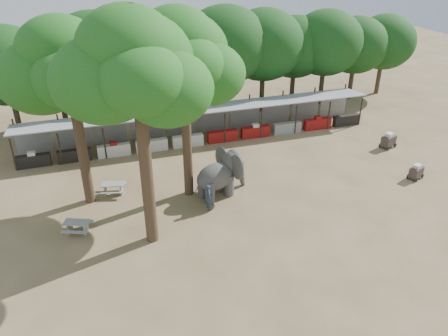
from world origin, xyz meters
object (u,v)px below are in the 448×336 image
object	(u,v)px
cart_back	(389,140)
picnic_table_far	(113,187)
yard_tree_left	(66,69)
yard_tree_center	(133,69)
cart_front	(416,172)
elephant	(222,174)
yard_tree_back	(180,58)
handler	(209,197)
picnic_table_near	(77,226)

from	to	relation	value
cart_back	picnic_table_far	bearing A→B (deg)	160.31
yard_tree_left	cart_back	world-z (taller)	yard_tree_left
yard_tree_center	cart_front	world-z (taller)	yard_tree_center
yard_tree_center	cart_front	size ratio (longest dim) A/B	9.65
elephant	cart_back	distance (m)	14.52
yard_tree_back	picnic_table_far	size ratio (longest dim) A/B	6.59
yard_tree_center	cart_back	bearing A→B (deg)	16.60
picnic_table_far	cart_back	size ratio (longest dim) A/B	1.20
cart_front	cart_back	xyz separation A→B (m)	(1.26, 4.71, 0.08)
picnic_table_far	yard_tree_center	bearing A→B (deg)	-61.45
yard_tree_back	cart_back	world-z (taller)	yard_tree_back
picnic_table_far	cart_front	distance (m)	19.93
elephant	picnic_table_far	xyz separation A→B (m)	(-6.49, 2.07, -0.94)
cart_back	elephant	bearing A→B (deg)	169.19
yard_tree_left	handler	world-z (taller)	yard_tree_left
yard_tree_back	handler	world-z (taller)	yard_tree_back
yard_tree_left	yard_tree_center	size ratio (longest dim) A/B	0.92
yard_tree_left	elephant	xyz separation A→B (m)	(8.08, -1.85, -6.78)
elephant	picnic_table_near	size ratio (longest dim) A/B	2.16
cart_back	yard_tree_center	bearing A→B (deg)	175.41
picnic_table_far	cart_back	bearing A→B (deg)	15.02
yard_tree_back	elephant	bearing A→B (deg)	-22.10
yard_tree_left	yard_tree_back	xyz separation A→B (m)	(6.00, -1.00, 0.34)
yard_tree_left	elephant	distance (m)	10.71
yard_tree_left	cart_front	distance (m)	22.79
yard_tree_back	picnic_table_far	bearing A→B (deg)	164.46
yard_tree_left	cart_back	bearing A→B (deg)	1.97
handler	cart_front	xyz separation A→B (m)	(14.26, -0.66, -0.31)
yard_tree_left	yard_tree_center	distance (m)	5.92
yard_tree_center	cart_front	bearing A→B (deg)	3.34
elephant	picnic_table_near	bearing A→B (deg)	170.87
cart_front	picnic_table_near	bearing A→B (deg)	155.41
yard_tree_center	yard_tree_back	distance (m)	5.04
yard_tree_left	handler	xyz separation A→B (m)	(6.83, -3.29, -7.38)
yard_tree_back	yard_tree_left	bearing A→B (deg)	170.54
yard_tree_left	cart_front	size ratio (longest dim) A/B	8.83
yard_tree_left	picnic_table_far	bearing A→B (deg)	7.99
picnic_table_near	cart_back	xyz separation A→B (m)	(23.00, 4.12, 0.13)
handler	picnic_table_far	distance (m)	6.31
cart_back	cart_front	bearing A→B (deg)	-126.14
yard_tree_center	picnic_table_near	size ratio (longest dim) A/B	6.80
yard_tree_left	elephant	world-z (taller)	yard_tree_left
yard_tree_left	yard_tree_back	size ratio (longest dim) A/B	0.97
picnic_table_near	cart_back	world-z (taller)	cart_back
yard_tree_left	yard_tree_center	xyz separation A→B (m)	(3.00, -5.00, 1.01)
picnic_table_near	cart_back	distance (m)	23.37
yard_tree_back	elephant	xyz separation A→B (m)	(2.08, -0.85, -7.12)
yard_tree_left	cart_front	bearing A→B (deg)	-10.60
yard_tree_left	picnic_table_near	size ratio (longest dim) A/B	6.22
handler	picnic_table_near	distance (m)	7.49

